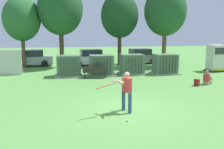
# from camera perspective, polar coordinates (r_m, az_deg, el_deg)

# --- Properties ---
(ground_plane) EXTENTS (96.00, 96.00, 0.00)m
(ground_plane) POSITION_cam_1_polar(r_m,az_deg,el_deg) (11.32, 3.39, -7.90)
(ground_plane) COLOR #5B9947
(transformer_west) EXTENTS (2.10, 1.70, 1.62)m
(transformer_west) POSITION_cam_1_polar(r_m,az_deg,el_deg) (19.85, -9.74, 1.88)
(transformer_west) COLOR #9E9B93
(transformer_west) RESTS_ON ground
(transformer_mid_west) EXTENTS (2.10, 1.70, 1.62)m
(transformer_mid_west) POSITION_cam_1_polar(r_m,az_deg,el_deg) (19.85, -2.41, 2.01)
(transformer_mid_west) COLOR #9E9B93
(transformer_mid_west) RESTS_ON ground
(transformer_mid_east) EXTENTS (2.10, 1.70, 1.62)m
(transformer_mid_east) POSITION_cam_1_polar(r_m,az_deg,el_deg) (20.55, 4.51, 2.25)
(transformer_mid_east) COLOR #9E9B93
(transformer_mid_east) RESTS_ON ground
(transformer_east) EXTENTS (2.10, 1.70, 1.62)m
(transformer_east) POSITION_cam_1_polar(r_m,az_deg,el_deg) (21.19, 11.87, 2.29)
(transformer_east) COLOR #9E9B93
(transformer_east) RESTS_ON ground
(generator_enclosure) EXTENTS (1.60, 1.40, 2.30)m
(generator_enclosure) POSITION_cam_1_polar(r_m,az_deg,el_deg) (23.93, 22.58, 3.41)
(generator_enclosure) COLOR #262626
(generator_enclosure) RESTS_ON ground
(park_bench) EXTENTS (1.84, 0.68, 0.92)m
(park_bench) POSITION_cam_1_polar(r_m,az_deg,el_deg) (18.74, -3.89, 0.76)
(park_bench) COLOR #2D2823
(park_bench) RESTS_ON ground
(batter) EXTENTS (1.57, 0.87, 1.74)m
(batter) POSITION_cam_1_polar(r_m,az_deg,el_deg) (10.74, 3.12, -3.46)
(batter) COLOR #384C75
(batter) RESTS_ON ground
(sports_ball) EXTENTS (0.09, 0.09, 0.09)m
(sports_ball) POSITION_cam_1_polar(r_m,az_deg,el_deg) (9.85, 3.54, -10.34)
(sports_ball) COLOR white
(sports_ball) RESTS_ON ground
(seated_spectator) EXTENTS (0.78, 0.69, 0.96)m
(seated_spectator) POSITION_cam_1_polar(r_m,az_deg,el_deg) (17.66, 20.68, -0.90)
(seated_spectator) COLOR tan
(seated_spectator) RESTS_ON ground
(backpack) EXTENTS (0.37, 0.38, 0.44)m
(backpack) POSITION_cam_1_polar(r_m,az_deg,el_deg) (16.97, 18.63, -1.75)
(backpack) COLOR maroon
(backpack) RESTS_ON ground
(tree_left) EXTENTS (3.52, 3.52, 6.72)m
(tree_left) POSITION_cam_1_polar(r_m,az_deg,el_deg) (25.72, -19.72, 11.72)
(tree_left) COLOR brown
(tree_left) RESTS_ON ground
(tree_center_left) EXTENTS (4.26, 4.26, 8.15)m
(tree_center_left) POSITION_cam_1_polar(r_m,az_deg,el_deg) (25.17, -11.58, 14.37)
(tree_center_left) COLOR #4C3828
(tree_center_left) RESTS_ON ground
(tree_center_right) EXTENTS (3.86, 3.86, 7.38)m
(tree_center_right) POSITION_cam_1_polar(r_m,az_deg,el_deg) (26.60, 1.73, 13.14)
(tree_center_right) COLOR #4C3828
(tree_center_right) RESTS_ON ground
(tree_right) EXTENTS (4.14, 4.14, 7.92)m
(tree_right) POSITION_cam_1_polar(r_m,az_deg,el_deg) (26.17, 11.94, 13.83)
(tree_right) COLOR brown
(tree_right) RESTS_ON ground
(parked_car_leftmost) EXTENTS (4.33, 2.18, 1.62)m
(parked_car_leftmost) POSITION_cam_1_polar(r_m,az_deg,el_deg) (26.85, -17.72, 3.46)
(parked_car_leftmost) COLOR #B2B2B7
(parked_car_leftmost) RESTS_ON ground
(parked_car_left_of_center) EXTENTS (4.34, 2.22, 1.62)m
(parked_car_left_of_center) POSITION_cam_1_polar(r_m,az_deg,el_deg) (26.33, -5.01, 3.76)
(parked_car_left_of_center) COLOR silver
(parked_car_left_of_center) RESTS_ON ground
(parked_car_right_of_center) EXTENTS (4.35, 2.25, 1.62)m
(parked_car_right_of_center) POSITION_cam_1_polar(r_m,az_deg,el_deg) (27.52, 6.12, 4.00)
(parked_car_right_of_center) COLOR gray
(parked_car_right_of_center) RESTS_ON ground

